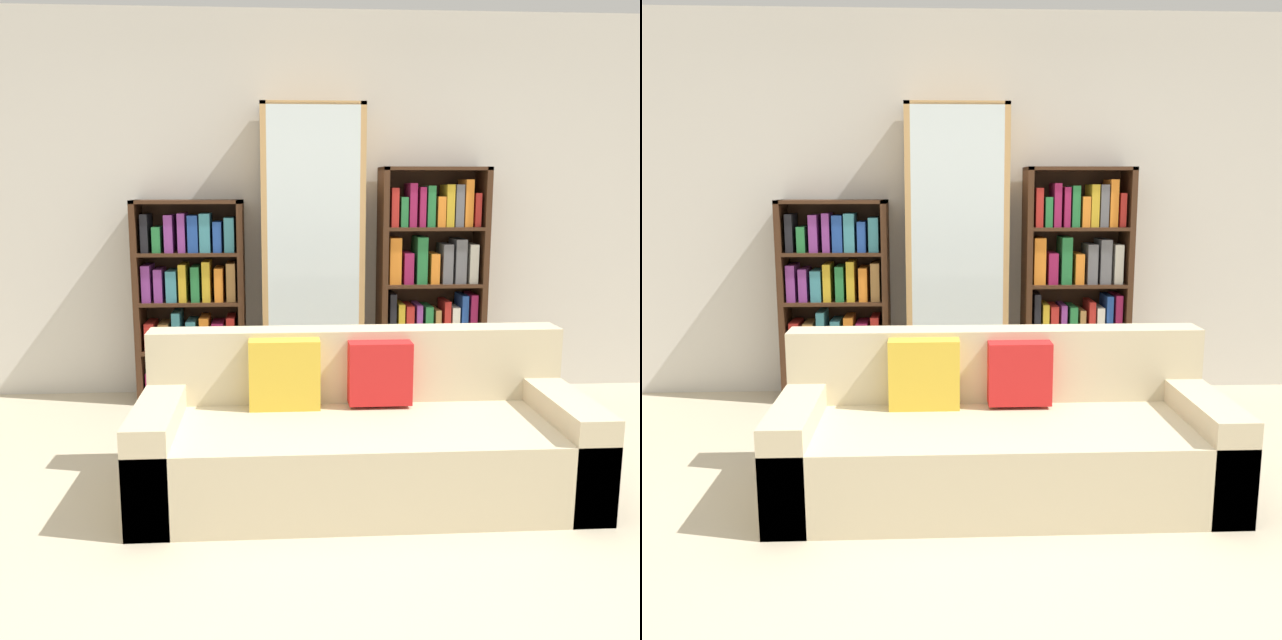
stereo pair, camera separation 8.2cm
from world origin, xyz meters
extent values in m
plane|color=beige|center=(0.00, 0.00, 0.00)|extent=(16.00, 16.00, 0.00)
cube|color=beige|center=(0.00, 2.36, 1.35)|extent=(7.05, 0.06, 2.70)
cube|color=beige|center=(0.06, 0.48, 0.19)|extent=(2.18, 0.91, 0.38)
cube|color=beige|center=(0.06, 0.84, 0.57)|extent=(2.18, 0.20, 0.38)
cube|color=beige|center=(-0.93, 0.48, 0.25)|extent=(0.20, 0.91, 0.50)
cube|color=beige|center=(1.05, 0.48, 0.25)|extent=(0.20, 0.91, 0.50)
cube|color=gold|center=(-0.32, 0.68, 0.56)|extent=(0.36, 0.12, 0.36)
cube|color=red|center=(0.17, 0.68, 0.56)|extent=(0.32, 0.12, 0.32)
cube|color=#3D2314|center=(-1.31, 2.15, 0.71)|extent=(0.04, 0.32, 1.41)
cube|color=#3D2314|center=(-0.59, 2.15, 0.71)|extent=(0.04, 0.32, 1.41)
cube|color=#3D2314|center=(-0.95, 2.15, 1.40)|extent=(0.75, 0.32, 0.02)
cube|color=#3D2314|center=(-0.95, 2.15, 0.01)|extent=(0.75, 0.32, 0.02)
cube|color=#3D2314|center=(-0.95, 2.31, 0.71)|extent=(0.75, 0.01, 1.41)
cube|color=#3D2314|center=(-0.95, 2.15, 0.36)|extent=(0.67, 0.32, 0.02)
cube|color=#3D2314|center=(-0.95, 2.15, 0.71)|extent=(0.67, 0.32, 0.02)
cube|color=#3D2314|center=(-0.95, 2.15, 1.05)|extent=(0.67, 0.32, 0.02)
cube|color=#8E1947|center=(-1.24, 2.14, 0.12)|extent=(0.06, 0.24, 0.20)
cube|color=#1E4293|center=(-1.18, 2.14, 0.11)|extent=(0.05, 0.24, 0.18)
cube|color=#5B5B60|center=(-1.12, 2.14, 0.12)|extent=(0.04, 0.24, 0.20)
cube|color=olive|center=(-1.05, 2.14, 0.14)|extent=(0.04, 0.24, 0.24)
cube|color=#237038|center=(-0.98, 2.14, 0.12)|extent=(0.04, 0.24, 0.19)
cube|color=black|center=(-0.92, 2.14, 0.13)|extent=(0.05, 0.24, 0.22)
cube|color=#5B5B60|center=(-0.85, 2.14, 0.13)|extent=(0.05, 0.24, 0.22)
cube|color=#237038|center=(-0.79, 2.14, 0.13)|extent=(0.05, 0.24, 0.20)
cube|color=black|center=(-0.72, 2.14, 0.15)|extent=(0.04, 0.24, 0.26)
cube|color=#1E4293|center=(-0.66, 2.14, 0.16)|extent=(0.05, 0.24, 0.27)
cube|color=#AD231E|center=(-1.23, 2.14, 0.47)|extent=(0.07, 0.24, 0.19)
cube|color=olive|center=(-1.13, 2.14, 0.47)|extent=(0.07, 0.24, 0.19)
cube|color=teal|center=(-1.05, 2.14, 0.51)|extent=(0.06, 0.24, 0.27)
cube|color=teal|center=(-0.95, 2.14, 0.48)|extent=(0.07, 0.24, 0.20)
cube|color=orange|center=(-0.85, 2.14, 0.49)|extent=(0.07, 0.24, 0.23)
cube|color=#8E1947|center=(-0.76, 2.14, 0.47)|extent=(0.08, 0.24, 0.19)
cube|color=#AD231E|center=(-0.67, 2.14, 0.49)|extent=(0.06, 0.24, 0.23)
cube|color=#7A3384|center=(-1.24, 2.14, 0.84)|extent=(0.06, 0.24, 0.25)
cube|color=#7A3384|center=(-1.16, 2.14, 0.83)|extent=(0.06, 0.24, 0.23)
cube|color=teal|center=(-1.07, 2.14, 0.82)|extent=(0.07, 0.24, 0.21)
cube|color=gold|center=(-0.99, 2.14, 0.85)|extent=(0.05, 0.24, 0.26)
cube|color=#237038|center=(-0.91, 2.14, 0.84)|extent=(0.06, 0.24, 0.24)
cube|color=gold|center=(-0.83, 2.14, 0.86)|extent=(0.05, 0.24, 0.28)
cube|color=orange|center=(-0.75, 2.14, 0.83)|extent=(0.06, 0.24, 0.23)
cube|color=olive|center=(-0.66, 2.14, 0.85)|extent=(0.06, 0.24, 0.26)
cube|color=black|center=(-1.24, 2.14, 1.19)|extent=(0.05, 0.24, 0.26)
cube|color=#237038|center=(-1.16, 2.14, 1.15)|extent=(0.06, 0.24, 0.17)
cube|color=#7A3384|center=(-1.07, 2.14, 1.19)|extent=(0.06, 0.24, 0.25)
cube|color=#7A3384|center=(-0.99, 2.14, 1.19)|extent=(0.05, 0.24, 0.26)
cube|color=#1E4293|center=(-0.91, 2.14, 1.18)|extent=(0.07, 0.24, 0.25)
cube|color=teal|center=(-0.83, 2.14, 1.19)|extent=(0.07, 0.24, 0.26)
cube|color=#1E4293|center=(-0.75, 2.14, 1.16)|extent=(0.06, 0.24, 0.21)
cube|color=teal|center=(-0.67, 2.14, 1.18)|extent=(0.07, 0.24, 0.23)
cube|color=tan|center=(-0.43, 2.13, 1.03)|extent=(0.04, 0.36, 2.05)
cube|color=tan|center=(0.23, 2.13, 1.03)|extent=(0.04, 0.36, 2.05)
cube|color=tan|center=(-0.10, 2.13, 2.04)|extent=(0.70, 0.36, 0.02)
cube|color=tan|center=(-0.10, 2.13, 0.01)|extent=(0.70, 0.36, 0.02)
cube|color=tan|center=(-0.10, 2.31, 1.03)|extent=(0.70, 0.01, 2.05)
cube|color=silver|center=(-0.10, 1.96, 1.03)|extent=(0.62, 0.01, 2.03)
cube|color=tan|center=(-0.10, 2.13, 0.42)|extent=(0.62, 0.32, 0.02)
cube|color=tan|center=(-0.10, 2.13, 0.83)|extent=(0.62, 0.32, 0.02)
cube|color=tan|center=(-0.10, 2.13, 1.23)|extent=(0.62, 0.32, 0.02)
cube|color=tan|center=(-0.10, 2.13, 1.63)|extent=(0.62, 0.32, 0.02)
cylinder|color=silver|center=(-0.34, 2.13, 0.06)|extent=(0.01, 0.01, 0.07)
cone|color=silver|center=(-0.34, 2.13, 0.13)|extent=(0.07, 0.07, 0.08)
cylinder|color=silver|center=(-0.24, 2.14, 0.06)|extent=(0.01, 0.01, 0.07)
cone|color=silver|center=(-0.24, 2.14, 0.13)|extent=(0.07, 0.07, 0.08)
cylinder|color=silver|center=(-0.14, 2.13, 0.06)|extent=(0.01, 0.01, 0.07)
cone|color=silver|center=(-0.14, 2.13, 0.13)|extent=(0.07, 0.07, 0.08)
cylinder|color=silver|center=(-0.05, 2.13, 0.06)|extent=(0.01, 0.01, 0.07)
cone|color=silver|center=(-0.05, 2.13, 0.13)|extent=(0.07, 0.07, 0.08)
cylinder|color=silver|center=(0.05, 2.14, 0.06)|extent=(0.01, 0.01, 0.07)
cone|color=silver|center=(0.05, 2.14, 0.13)|extent=(0.07, 0.07, 0.08)
cylinder|color=silver|center=(0.15, 2.12, 0.06)|extent=(0.01, 0.01, 0.07)
cone|color=silver|center=(0.15, 2.12, 0.13)|extent=(0.07, 0.07, 0.08)
cylinder|color=silver|center=(-0.34, 2.13, 0.48)|extent=(0.01, 0.01, 0.08)
cone|color=silver|center=(-0.34, 2.13, 0.57)|extent=(0.07, 0.07, 0.10)
cylinder|color=silver|center=(-0.24, 2.13, 0.48)|extent=(0.01, 0.01, 0.08)
cone|color=silver|center=(-0.24, 2.13, 0.57)|extent=(0.07, 0.07, 0.10)
cylinder|color=silver|center=(-0.14, 2.12, 0.48)|extent=(0.01, 0.01, 0.08)
cone|color=silver|center=(-0.14, 2.12, 0.57)|extent=(0.07, 0.07, 0.10)
cylinder|color=silver|center=(-0.05, 2.15, 0.48)|extent=(0.01, 0.01, 0.08)
cone|color=silver|center=(-0.05, 2.15, 0.57)|extent=(0.07, 0.07, 0.10)
cylinder|color=silver|center=(0.05, 2.13, 0.48)|extent=(0.01, 0.01, 0.08)
cone|color=silver|center=(0.05, 2.13, 0.57)|extent=(0.07, 0.07, 0.10)
cylinder|color=silver|center=(0.15, 2.12, 0.48)|extent=(0.01, 0.01, 0.08)
cone|color=silver|center=(0.15, 2.12, 0.57)|extent=(0.07, 0.07, 0.10)
cylinder|color=silver|center=(-0.34, 2.12, 0.87)|extent=(0.01, 0.01, 0.07)
cone|color=silver|center=(-0.34, 2.12, 0.95)|extent=(0.07, 0.07, 0.09)
cylinder|color=silver|center=(-0.24, 2.15, 0.87)|extent=(0.01, 0.01, 0.07)
cone|color=silver|center=(-0.24, 2.15, 0.95)|extent=(0.07, 0.07, 0.09)
cylinder|color=silver|center=(-0.14, 2.15, 0.87)|extent=(0.01, 0.01, 0.07)
cone|color=silver|center=(-0.14, 2.15, 0.95)|extent=(0.07, 0.07, 0.09)
cylinder|color=silver|center=(-0.05, 2.13, 0.87)|extent=(0.01, 0.01, 0.07)
cone|color=silver|center=(-0.05, 2.13, 0.95)|extent=(0.07, 0.07, 0.09)
cylinder|color=silver|center=(0.05, 2.13, 0.87)|extent=(0.01, 0.01, 0.07)
cone|color=silver|center=(0.05, 2.13, 0.95)|extent=(0.07, 0.07, 0.09)
cylinder|color=silver|center=(0.15, 2.14, 0.87)|extent=(0.01, 0.01, 0.07)
cone|color=silver|center=(0.15, 2.14, 0.95)|extent=(0.07, 0.07, 0.09)
cylinder|color=silver|center=(-0.34, 2.11, 1.27)|extent=(0.01, 0.01, 0.07)
cone|color=silver|center=(-0.34, 2.11, 1.35)|extent=(0.07, 0.07, 0.09)
cylinder|color=silver|center=(-0.24, 2.14, 1.27)|extent=(0.01, 0.01, 0.07)
cone|color=silver|center=(-0.24, 2.14, 1.35)|extent=(0.07, 0.07, 0.09)
cylinder|color=silver|center=(-0.14, 2.12, 1.27)|extent=(0.01, 0.01, 0.07)
cone|color=silver|center=(-0.14, 2.12, 1.35)|extent=(0.07, 0.07, 0.09)
cylinder|color=silver|center=(-0.05, 2.15, 1.27)|extent=(0.01, 0.01, 0.07)
cone|color=silver|center=(-0.05, 2.15, 1.35)|extent=(0.07, 0.07, 0.09)
cylinder|color=silver|center=(0.05, 2.11, 1.27)|extent=(0.01, 0.01, 0.07)
cone|color=silver|center=(0.05, 2.11, 1.35)|extent=(0.07, 0.07, 0.09)
cylinder|color=silver|center=(0.15, 2.12, 1.27)|extent=(0.01, 0.01, 0.07)
cone|color=silver|center=(0.15, 2.12, 1.35)|extent=(0.07, 0.07, 0.09)
cylinder|color=silver|center=(-0.33, 2.15, 1.68)|extent=(0.01, 0.01, 0.09)
cone|color=silver|center=(-0.33, 2.15, 1.78)|extent=(0.08, 0.08, 0.10)
cylinder|color=silver|center=(-0.21, 2.15, 1.68)|extent=(0.01, 0.01, 0.09)
cone|color=silver|center=(-0.21, 2.15, 1.78)|extent=(0.08, 0.08, 0.10)
cylinder|color=silver|center=(-0.10, 2.13, 1.68)|extent=(0.01, 0.01, 0.09)
cone|color=silver|center=(-0.10, 2.13, 1.78)|extent=(0.08, 0.08, 0.10)
cylinder|color=silver|center=(0.02, 2.12, 1.68)|extent=(0.01, 0.01, 0.09)
cone|color=silver|center=(0.02, 2.12, 1.78)|extent=(0.08, 0.08, 0.10)
cylinder|color=silver|center=(0.14, 2.13, 1.68)|extent=(0.01, 0.01, 0.09)
cone|color=silver|center=(0.14, 2.13, 1.78)|extent=(0.08, 0.08, 0.10)
cube|color=#3D2314|center=(0.40, 2.15, 0.82)|extent=(0.04, 0.32, 1.63)
cube|color=#3D2314|center=(1.11, 2.15, 0.82)|extent=(0.04, 0.32, 1.63)
cube|color=#3D2314|center=(0.76, 2.15, 1.62)|extent=(0.75, 0.32, 0.02)
cube|color=#3D2314|center=(0.76, 2.15, 0.01)|extent=(0.75, 0.32, 0.02)
cube|color=#3D2314|center=(0.76, 2.31, 0.82)|extent=(0.75, 0.01, 1.63)
cube|color=#3D2314|center=(0.76, 2.15, 0.42)|extent=(0.67, 0.32, 0.02)
cube|color=#3D2314|center=(0.76, 2.15, 0.82)|extent=(0.67, 0.32, 0.02)
cube|color=#3D2314|center=(0.76, 2.15, 1.21)|extent=(0.67, 0.32, 0.02)
cube|color=beige|center=(0.46, 2.14, 0.13)|extent=(0.05, 0.24, 0.21)
cube|color=#8E1947|center=(0.53, 2.14, 0.18)|extent=(0.05, 0.24, 0.32)
cube|color=orange|center=(0.60, 2.14, 0.16)|extent=(0.04, 0.24, 0.27)
cube|color=gold|center=(0.66, 2.14, 0.15)|extent=(0.04, 0.24, 0.25)
cube|color=#8E1947|center=(0.72, 2.14, 0.18)|extent=(0.05, 0.24, 0.31)
cube|color=olive|center=(0.78, 2.14, 0.15)|extent=(0.05, 0.24, 0.26)
cube|color=#7A3384|center=(0.85, 2.14, 0.13)|extent=(0.04, 0.24, 0.22)
cube|color=#237038|center=(0.92, 2.14, 0.17)|extent=(0.05, 0.24, 0.29)
cube|color=#8E1947|center=(0.99, 2.14, 0.16)|extent=(0.04, 0.24, 0.27)
cube|color=teal|center=(1.05, 2.14, 0.17)|extent=(0.05, 0.24, 0.29)
cube|color=black|center=(0.47, 2.14, 0.60)|extent=(0.04, 0.24, 0.33)
cube|color=gold|center=(0.53, 2.14, 0.56)|extent=(0.04, 0.24, 0.25)
cube|color=#AD231E|center=(0.59, 2.14, 0.55)|extent=(0.05, 0.24, 0.24)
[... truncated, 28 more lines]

